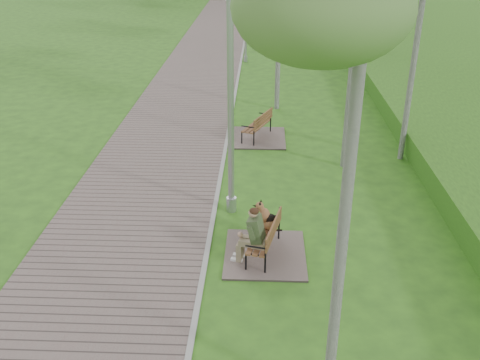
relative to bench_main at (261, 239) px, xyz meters
The scene contains 9 objects.
ground 2.68m from the bench_main, 113.41° to the left, with size 120.00×120.00×0.00m, color #305A1E.
walkway 24.10m from the bench_main, 96.68° to the left, with size 3.50×67.00×0.04m, color #74645E.
kerb 23.96m from the bench_main, 92.52° to the left, with size 0.10×67.00×0.05m, color #999993.
embankment 24.97m from the bench_main, 64.00° to the left, with size 14.00×70.00×1.60m, color #499724.
bench_main is the anchor object (origin of this frame).
bench_second 6.29m from the bench_main, 91.58° to the left, with size 1.64×1.82×1.01m.
bench_third 24.83m from the bench_main, 90.39° to the left, with size 1.99×2.21×1.22m.
lamp_post_near 3.01m from the bench_main, 110.66° to the left, with size 0.22×0.22×5.80m.
lamp_post_second 16.18m from the bench_main, 92.98° to the left, with size 0.18×0.18×4.65m.
Camera 1 is at (1.03, -11.18, 5.86)m, focal length 40.00 mm.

